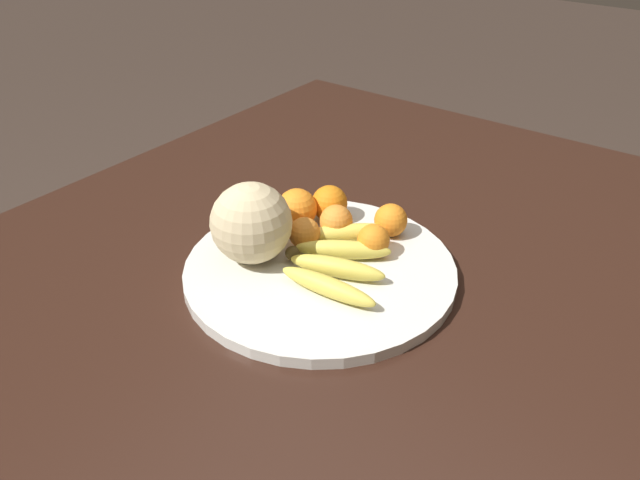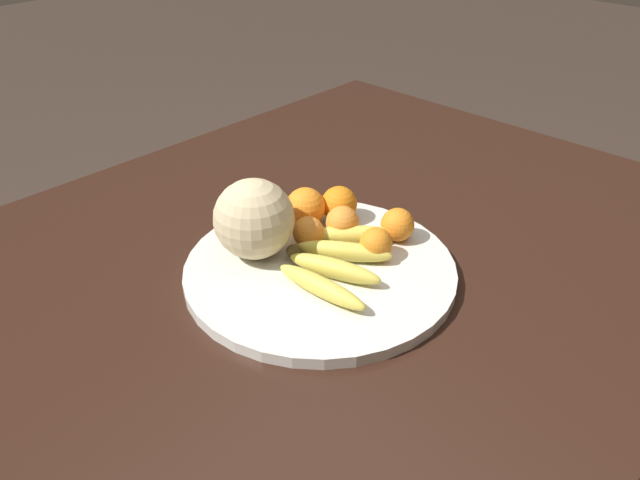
% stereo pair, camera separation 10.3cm
% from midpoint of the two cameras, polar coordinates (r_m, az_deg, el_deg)
% --- Properties ---
extents(kitchen_table, '(1.53, 1.19, 0.71)m').
position_cam_midpoint_polar(kitchen_table, '(1.18, -2.16, -3.87)').
color(kitchen_table, black).
rests_on(kitchen_table, ground_plane).
extents(fruit_bowl, '(0.46, 0.46, 0.02)m').
position_cam_midpoint_polar(fruit_bowl, '(1.06, -2.78, -2.75)').
color(fruit_bowl, silver).
rests_on(fruit_bowl, kitchen_table).
extents(melon, '(0.14, 0.14, 0.14)m').
position_cam_midpoint_polar(melon, '(1.05, -9.11, 1.46)').
color(melon, beige).
rests_on(melon, fruit_bowl).
extents(banana_bunch, '(0.24, 0.23, 0.03)m').
position_cam_midpoint_polar(banana_bunch, '(1.04, -1.18, -1.70)').
color(banana_bunch, '#473819').
rests_on(banana_bunch, fruit_bowl).
extents(orange_front_left, '(0.06, 0.06, 0.06)m').
position_cam_midpoint_polar(orange_front_left, '(1.12, 3.89, 1.74)').
color(orange_front_left, orange).
rests_on(orange_front_left, fruit_bowl).
extents(orange_front_right, '(0.07, 0.07, 0.07)m').
position_cam_midpoint_polar(orange_front_right, '(1.17, -1.65, 3.31)').
color(orange_front_right, orange).
rests_on(orange_front_right, fruit_bowl).
extents(orange_mid_center, '(0.07, 0.07, 0.07)m').
position_cam_midpoint_polar(orange_mid_center, '(1.15, -4.69, 2.81)').
color(orange_mid_center, orange).
rests_on(orange_mid_center, fruit_bowl).
extents(orange_back_left, '(0.06, 0.06, 0.06)m').
position_cam_midpoint_polar(orange_back_left, '(1.12, -1.14, 1.65)').
color(orange_back_left, orange).
rests_on(orange_back_left, fruit_bowl).
extents(orange_back_right, '(0.06, 0.06, 0.06)m').
position_cam_midpoint_polar(orange_back_right, '(1.07, 2.18, -0.10)').
color(orange_back_right, orange).
rests_on(orange_back_right, fruit_bowl).
extents(orange_top_small, '(0.06, 0.06, 0.06)m').
position_cam_midpoint_polar(orange_top_small, '(1.09, -4.15, 0.57)').
color(orange_top_small, orange).
rests_on(orange_top_small, fruit_bowl).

